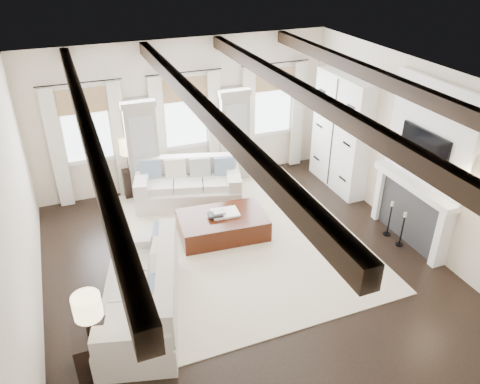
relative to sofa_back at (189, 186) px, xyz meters
name	(u,v)px	position (x,y,z in m)	size (l,w,h in m)	color
ground	(252,279)	(0.25, -2.84, -0.37)	(7.50, 7.50, 0.00)	black
room_shell	(273,147)	(1.00, -1.95, 1.52)	(6.54, 7.54, 3.22)	#F1E1C9
area_rug	(241,238)	(0.51, -1.71, -0.36)	(4.09, 4.90, 0.02)	beige
sofa_back	(189,186)	(0.00, 0.00, 0.00)	(2.34, 1.52, 0.92)	silver
sofa_left	(145,295)	(-1.53, -3.06, 0.04)	(1.64, 2.54, 1.00)	silver
ottoman	(222,225)	(0.23, -1.45, -0.16)	(1.61, 1.01, 0.42)	black
tray	(225,213)	(0.31, -1.41, 0.07)	(0.50, 0.38, 0.04)	white
book_lower	(215,215)	(0.10, -1.46, 0.11)	(0.26, 0.20, 0.04)	#262628
book_upper	(219,212)	(0.18, -1.44, 0.15)	(0.22, 0.17, 0.03)	beige
side_table_front	(96,348)	(-2.33, -3.69, -0.10)	(0.55, 0.55, 0.55)	black
lamp_front	(88,309)	(-2.33, -3.69, 0.60)	(0.36, 0.36, 0.62)	black
side_table_back	(133,180)	(-1.03, 0.76, -0.04)	(0.43, 0.43, 0.65)	black
lamp_back	(129,147)	(-1.03, 0.76, 0.74)	(0.39, 0.39, 0.67)	black
candlestick_near	(402,232)	(3.15, -2.96, -0.08)	(0.14, 0.14, 0.70)	black
candlestick_far	(389,221)	(3.15, -2.59, -0.07)	(0.15, 0.15, 0.72)	black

